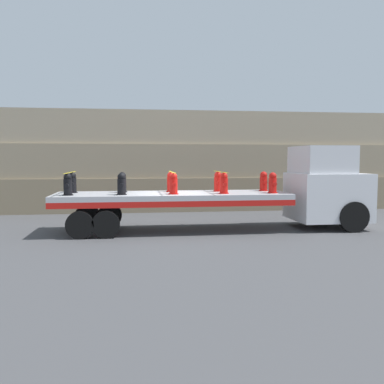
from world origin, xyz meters
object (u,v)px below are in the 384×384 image
(fire_hydrant_black_near_1, at_px, (122,184))
(fire_hydrant_red_far_4, at_px, (264,182))
(fire_hydrant_red_near_4, at_px, (273,183))
(fire_hydrant_red_near_2, at_px, (173,184))
(fire_hydrant_black_near_0, at_px, (68,185))
(fire_hydrant_red_far_3, at_px, (218,182))
(truck_cab, at_px, (328,188))
(fire_hydrant_black_far_0, at_px, (72,183))
(flatbed_trailer, at_px, (157,200))
(fire_hydrant_red_near_3, at_px, (224,184))
(fire_hydrant_black_far_1, at_px, (122,183))
(fire_hydrant_red_far_2, at_px, (171,182))

(fire_hydrant_black_near_1, xyz_separation_m, fire_hydrant_red_far_4, (5.38, 1.09, 0.00))
(fire_hydrant_red_near_4, bearing_deg, fire_hydrant_red_near_2, 180.00)
(fire_hydrant_black_near_0, bearing_deg, fire_hydrant_red_far_3, 11.48)
(fire_hydrant_black_near_1, bearing_deg, fire_hydrant_red_far_4, 11.48)
(truck_cab, distance_m, fire_hydrant_black_near_0, 9.58)
(fire_hydrant_black_far_0, height_order, fire_hydrant_red_near_2, same)
(fire_hydrant_red_far_4, bearing_deg, truck_cab, -12.90)
(truck_cab, height_order, fire_hydrant_red_far_3, truck_cab)
(fire_hydrant_red_far_4, bearing_deg, fire_hydrant_black_near_1, -168.52)
(flatbed_trailer, bearing_deg, fire_hydrant_red_near_3, -13.18)
(flatbed_trailer, bearing_deg, fire_hydrant_red_far_4, 7.54)
(fire_hydrant_black_far_1, xyz_separation_m, fire_hydrant_red_near_2, (1.79, -1.09, 0.00))
(fire_hydrant_red_near_4, bearing_deg, fire_hydrant_black_near_1, 180.00)
(truck_cab, distance_m, fire_hydrant_red_far_3, 4.22)
(fire_hydrant_black_near_1, bearing_deg, fire_hydrant_red_near_3, 0.00)
(fire_hydrant_red_near_2, relative_size, fire_hydrant_red_near_3, 1.00)
(fire_hydrant_red_far_2, xyz_separation_m, fire_hydrant_red_far_3, (1.79, 0.00, 0.00))
(fire_hydrant_red_far_3, relative_size, fire_hydrant_red_far_4, 1.00)
(fire_hydrant_black_far_1, bearing_deg, fire_hydrant_red_far_3, 0.00)
(flatbed_trailer, distance_m, fire_hydrant_red_near_4, 4.21)
(fire_hydrant_black_far_0, relative_size, fire_hydrant_red_far_4, 1.00)
(fire_hydrant_black_far_0, xyz_separation_m, fire_hydrant_black_near_1, (1.79, -1.09, 0.00))
(fire_hydrant_black_near_1, distance_m, fire_hydrant_red_far_3, 3.75)
(fire_hydrant_black_far_1, xyz_separation_m, fire_hydrant_red_far_4, (5.38, 0.00, 0.00))
(fire_hydrant_black_near_1, relative_size, fire_hydrant_red_near_2, 1.00)
(truck_cab, relative_size, fire_hydrant_black_near_0, 4.13)
(flatbed_trailer, xyz_separation_m, fire_hydrant_red_near_4, (4.13, -0.55, 0.63))
(fire_hydrant_black_far_1, distance_m, fire_hydrant_red_near_4, 5.49)
(flatbed_trailer, height_order, fire_hydrant_red_near_3, fire_hydrant_red_near_3)
(fire_hydrant_black_near_0, bearing_deg, fire_hydrant_black_far_1, 31.35)
(flatbed_trailer, distance_m, fire_hydrant_red_far_4, 4.21)
(fire_hydrant_black_near_0, height_order, fire_hydrant_red_far_4, same)
(fire_hydrant_black_near_1, distance_m, fire_hydrant_red_far_2, 2.10)
(fire_hydrant_black_far_1, bearing_deg, truck_cab, -4.02)
(fire_hydrant_black_far_1, distance_m, fire_hydrant_red_near_3, 3.75)
(fire_hydrant_black_near_0, xyz_separation_m, fire_hydrant_red_near_3, (5.38, 0.00, 0.00))
(fire_hydrant_black_near_0, distance_m, fire_hydrant_red_near_4, 7.18)
(flatbed_trailer, relative_size, fire_hydrant_red_far_4, 11.18)
(fire_hydrant_black_far_1, height_order, fire_hydrant_red_far_2, same)
(fire_hydrant_black_far_1, relative_size, fire_hydrant_red_near_3, 1.00)
(flatbed_trailer, xyz_separation_m, fire_hydrant_red_near_3, (2.33, -0.55, 0.63))
(fire_hydrant_red_far_2, xyz_separation_m, fire_hydrant_red_far_4, (3.59, 0.00, 0.00))
(fire_hydrant_red_near_4, bearing_deg, fire_hydrant_black_near_0, 180.00)
(fire_hydrant_black_near_1, xyz_separation_m, fire_hydrant_red_near_2, (1.79, 0.00, 0.00))
(fire_hydrant_red_near_2, relative_size, fire_hydrant_red_far_3, 1.00)
(fire_hydrant_black_near_1, height_order, fire_hydrant_red_far_3, same)
(fire_hydrant_black_far_0, distance_m, fire_hydrant_red_far_4, 7.18)
(fire_hydrant_black_near_1, distance_m, fire_hydrant_red_far_4, 5.49)
(fire_hydrant_red_near_2, relative_size, fire_hydrant_red_far_4, 1.00)
(fire_hydrant_black_far_1, height_order, fire_hydrant_red_near_2, same)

